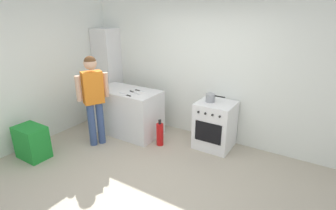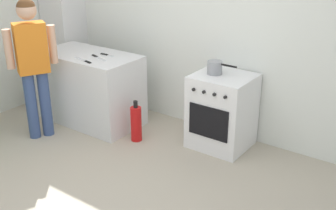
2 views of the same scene
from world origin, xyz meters
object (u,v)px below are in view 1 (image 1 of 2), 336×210
object	(u,v)px
knife_paring	(139,90)
knife_chef	(134,93)
recycling_crate_lower	(33,150)
pot	(211,98)
knife_carving	(125,94)
fire_extinguisher	(160,134)
larder_cabinet	(108,74)
recycling_crate_upper	(30,135)
oven_left	(215,125)
person	(93,94)

from	to	relation	value
knife_paring	knife_chef	bearing A→B (deg)	-86.93
knife_paring	recycling_crate_lower	distance (m)	2.10
pot	knife_chef	bearing A→B (deg)	-162.90
knife_carving	fire_extinguisher	distance (m)	0.97
recycling_crate_lower	larder_cabinet	bearing A→B (deg)	95.51
recycling_crate_upper	oven_left	bearing A→B (deg)	38.90
oven_left	pot	world-z (taller)	pot
knife_carving	knife_chef	world-z (taller)	same
recycling_crate_lower	knife_carving	bearing A→B (deg)	56.21
person	larder_cabinet	distance (m)	1.39
oven_left	recycling_crate_lower	world-z (taller)	oven_left
oven_left	recycling_crate_upper	bearing A→B (deg)	-141.10
person	fire_extinguisher	world-z (taller)	person
pot	larder_cabinet	xyz separation A→B (m)	(-2.54, 0.11, 0.08)
knife_paring	fire_extinguisher	distance (m)	0.94
larder_cabinet	recycling_crate_lower	bearing A→B (deg)	-84.49
knife_carving	recycling_crate_lower	bearing A→B (deg)	-123.79
larder_cabinet	pot	bearing A→B (deg)	-2.51
recycling_crate_lower	recycling_crate_upper	size ratio (longest dim) A/B	1.00
fire_extinguisher	larder_cabinet	bearing A→B (deg)	161.95
oven_left	fire_extinguisher	world-z (taller)	oven_left
pot	person	bearing A→B (deg)	-149.50
pot	fire_extinguisher	size ratio (longest dim) A/B	0.69
knife_chef	recycling_crate_lower	distance (m)	1.98
knife_chef	recycling_crate_lower	world-z (taller)	knife_chef
pot	fire_extinguisher	world-z (taller)	pot
knife_paring	knife_chef	size ratio (longest dim) A/B	0.69
knife_chef	larder_cabinet	distance (m)	1.29
person	recycling_crate_upper	distance (m)	1.22
recycling_crate_lower	oven_left	bearing A→B (deg)	38.90
fire_extinguisher	person	bearing A→B (deg)	-150.39
knife_chef	larder_cabinet	world-z (taller)	larder_cabinet
oven_left	knife_carving	world-z (taller)	knife_carving
knife_paring	knife_chef	distance (m)	0.15
fire_extinguisher	recycling_crate_upper	distance (m)	2.19
pot	knife_paring	bearing A→B (deg)	-168.78
oven_left	knife_chef	xyz separation A→B (m)	(-1.47, -0.43, 0.48)
pot	recycling_crate_lower	bearing A→B (deg)	-139.93
recycling_crate_lower	recycling_crate_upper	distance (m)	0.28
recycling_crate_upper	larder_cabinet	world-z (taller)	larder_cabinet
knife_carving	pot	bearing A→B (deg)	22.85
recycling_crate_upper	fire_extinguisher	bearing A→B (deg)	43.49
pot	recycling_crate_lower	xyz separation A→B (m)	(-2.34, -1.97, -0.78)
knife_carving	larder_cabinet	size ratio (longest dim) A/B	0.16
oven_left	recycling_crate_upper	xyz separation A→B (m)	(-2.45, -1.98, -0.01)
fire_extinguisher	recycling_crate_lower	size ratio (longest dim) A/B	0.96
knife_carving	fire_extinguisher	size ratio (longest dim) A/B	0.66
fire_extinguisher	recycling_crate_upper	bearing A→B (deg)	-136.51
recycling_crate_upper	person	bearing A→B (deg)	58.51
oven_left	knife_carving	size ratio (longest dim) A/B	2.59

